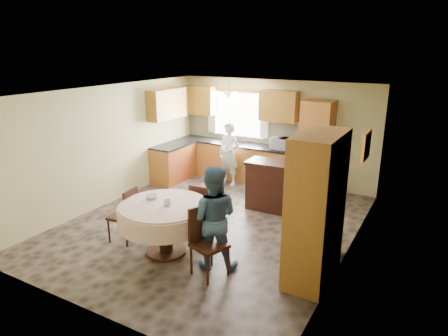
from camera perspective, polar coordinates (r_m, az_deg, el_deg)
name	(u,v)px	position (r m, az deg, el deg)	size (l,w,h in m)	color
floor	(212,224)	(7.70, -1.78, -8.00)	(5.00, 6.00, 0.01)	brown
ceiling	(210,92)	(7.01, -1.96, 10.84)	(5.00, 6.00, 0.01)	white
wall_back	(275,132)	(9.87, 7.24, 5.18)	(5.00, 0.02, 2.50)	tan
wall_front	(81,222)	(5.09, -19.79, -7.24)	(5.00, 0.02, 2.50)	tan
wall_left	(110,145)	(8.78, -15.98, 3.17)	(0.02, 6.00, 2.50)	tan
wall_right	(351,183)	(6.38, 17.71, -2.12)	(0.02, 6.00, 2.50)	tan
window	(238,114)	(10.20, 2.03, 7.69)	(1.40, 0.03, 1.10)	white
curtain_left	(212,110)	(10.51, -1.76, 8.25)	(0.22, 0.02, 1.15)	white
curtain_right	(265,115)	(9.83, 5.82, 7.55)	(0.22, 0.02, 1.15)	white
base_cab_back	(238,162)	(10.14, 1.99, 0.92)	(3.30, 0.60, 0.88)	#BE8A32
counter_back	(238,144)	(10.03, 2.01, 3.44)	(3.30, 0.64, 0.04)	black
base_cab_left	(174,163)	(10.10, -7.20, 0.72)	(0.60, 1.20, 0.88)	#BE8A32
counter_left	(173,145)	(9.98, -7.30, 3.25)	(0.64, 1.20, 0.04)	black
backsplash	(243,131)	(10.22, 2.78, 5.30)	(3.30, 0.02, 0.55)	beige
wall_cab_left	(200,100)	(10.55, -3.46, 9.68)	(0.85, 0.33, 0.72)	#A67629
wall_cab_right	(279,106)	(9.55, 7.85, 8.78)	(0.90, 0.33, 0.72)	#A67629
wall_cab_side	(167,104)	(9.88, -8.16, 9.04)	(0.33, 1.20, 0.72)	#A67629
oven_tower	(316,147)	(9.26, 13.05, 2.87)	(0.66, 0.62, 2.12)	#BE8A32
oven_upper	(313,142)	(8.92, 12.54, 3.63)	(0.56, 0.01, 0.45)	black
oven_lower	(311,164)	(9.04, 12.34, 0.55)	(0.56, 0.01, 0.45)	black
pendant	(229,95)	(9.71, 0.73, 10.32)	(0.36, 0.36, 0.18)	beige
sideboard	(279,189)	(8.20, 7.83, -2.93)	(1.34, 0.55, 0.96)	#39190F
space_heater	(325,234)	(6.83, 14.21, -9.19)	(0.44, 0.31, 0.60)	black
cupboard	(316,209)	(5.73, 13.00, -5.74)	(0.57, 1.13, 2.16)	#BE8A32
dining_table	(165,215)	(6.50, -8.47, -6.66)	(1.49, 1.49, 0.85)	#39190F
chair_left	(126,212)	(7.06, -13.78, -6.19)	(0.47, 0.47, 0.96)	#39190F
chair_back	(201,206)	(7.23, -3.27, -5.38)	(0.41, 0.41, 0.91)	#39190F
chair_right	(206,238)	(5.93, -2.62, -9.89)	(0.58, 0.58, 1.04)	#39190F
framed_picture	(366,146)	(7.41, 19.65, 3.00)	(0.06, 0.61, 0.51)	gold
microwave	(282,144)	(9.47, 8.22, 3.46)	(0.51, 0.34, 0.28)	silver
person_sink	(229,154)	(9.60, 0.74, 2.02)	(0.56, 0.37, 1.54)	silver
person_dining	(213,218)	(5.99, -1.62, -7.11)	(0.78, 0.61, 1.61)	#365476
bowl_sideboard	(266,163)	(8.15, 6.03, 0.76)	(0.23, 0.23, 0.06)	#B2B2B2
bottle_sideboard	(299,161)	(7.88, 10.67, 0.94)	(0.12, 0.12, 0.31)	silver
cup_table	(167,203)	(6.35, -8.09, -4.94)	(0.12, 0.12, 0.09)	#B2B2B2
bowl_table	(152,197)	(6.68, -10.28, -4.07)	(0.20, 0.20, 0.06)	#B2B2B2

